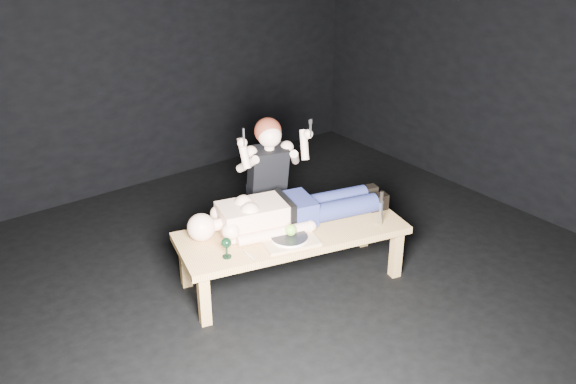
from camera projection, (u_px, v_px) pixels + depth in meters
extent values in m
plane|color=black|center=(298.00, 286.00, 4.75)|extent=(5.00, 5.00, 0.00)
plane|color=black|center=(139.00, 38.00, 5.89)|extent=(5.00, 0.00, 5.00)
cube|color=tan|center=(292.00, 255.00, 4.73)|extent=(1.83, 1.05, 0.45)
cube|color=tan|center=(289.00, 240.00, 4.47)|extent=(0.46, 0.38, 0.02)
cylinder|color=white|center=(289.00, 238.00, 4.46)|extent=(0.33, 0.33, 0.02)
sphere|color=#5FA223|center=(291.00, 230.00, 4.46)|extent=(0.09, 0.09, 0.09)
cube|color=#B2B2B7|center=(248.00, 255.00, 4.30)|extent=(0.04, 0.18, 0.01)
cube|color=#B2B2B7|center=(306.00, 239.00, 4.51)|extent=(0.06, 0.18, 0.01)
cube|color=#B2B2B7|center=(301.00, 235.00, 4.56)|extent=(0.11, 0.16, 0.01)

